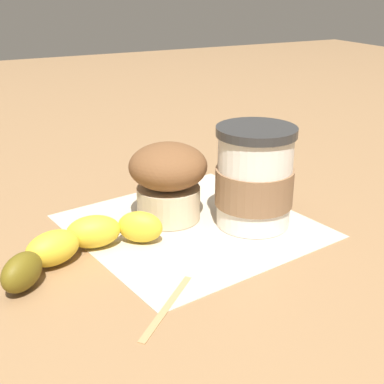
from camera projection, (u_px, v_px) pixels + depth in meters
name	position (u px, v px, depth m)	size (l,w,h in m)	color
ground_plane	(192.00, 226.00, 0.64)	(3.00, 3.00, 0.00)	#936D47
paper_napkin	(192.00, 226.00, 0.64)	(0.26, 0.26, 0.00)	beige
coffee_cup	(254.00, 179.00, 0.63)	(0.09, 0.09, 0.12)	silver
muffin	(168.00, 178.00, 0.64)	(0.09, 0.09, 0.09)	beige
banana	(79.00, 243.00, 0.56)	(0.19, 0.10, 0.04)	gold
wooden_stirrer	(167.00, 307.00, 0.48)	(0.11, 0.01, 0.00)	tan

